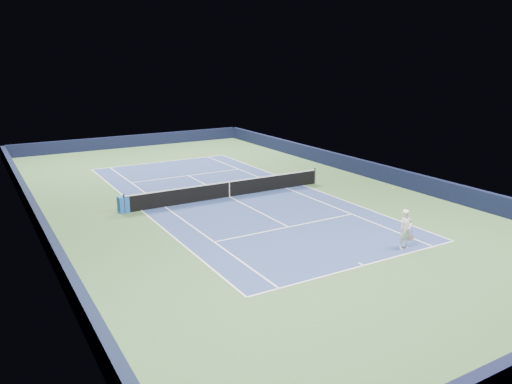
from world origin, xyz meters
TOP-DOWN VIEW (x-y plane):
  - ground at (0.00, 0.00)m, footprint 40.00×40.00m
  - wall_far at (0.00, 19.82)m, footprint 22.00×0.35m
  - wall_right at (10.82, 0.00)m, footprint 0.35×40.00m
  - wall_left at (-10.82, 0.00)m, footprint 0.35×40.00m
  - court_surface at (0.00, 0.00)m, footprint 10.97×23.77m
  - baseline_far at (0.00, 11.88)m, footprint 10.97×0.08m
  - baseline_near at (0.00, -11.88)m, footprint 10.97×0.08m
  - sideline_doubles_right at (5.49, 0.00)m, footprint 0.08×23.77m
  - sideline_doubles_left at (-5.49, 0.00)m, footprint 0.08×23.77m
  - sideline_singles_right at (4.12, 0.00)m, footprint 0.08×23.77m
  - sideline_singles_left at (-4.12, 0.00)m, footprint 0.08×23.77m
  - service_line_far at (0.00, 6.40)m, footprint 8.23×0.08m
  - service_line_near at (0.00, -6.40)m, footprint 8.23×0.08m
  - center_service_line at (0.00, 0.00)m, footprint 0.08×12.80m
  - center_mark_far at (0.00, 11.73)m, footprint 0.08×0.30m
  - center_mark_near at (0.00, -11.73)m, footprint 0.08×0.30m
  - tennis_net at (0.00, 0.00)m, footprint 12.90×0.10m
  - sponsor_cube at (-6.40, 0.20)m, footprint 0.60×0.53m
  - tennis_player at (2.83, -11.38)m, footprint 0.82×1.27m

SIDE VIEW (x-z plane):
  - ground at x=0.00m, z-range 0.00..0.00m
  - court_surface at x=0.00m, z-range 0.00..0.01m
  - baseline_far at x=0.00m, z-range 0.01..0.01m
  - baseline_near at x=0.00m, z-range 0.01..0.01m
  - sideline_doubles_right at x=5.49m, z-range 0.01..0.01m
  - sideline_doubles_left at x=-5.49m, z-range 0.01..0.01m
  - sideline_singles_right at x=4.12m, z-range 0.01..0.01m
  - sideline_singles_left at x=-4.12m, z-range 0.01..0.01m
  - service_line_far at x=0.00m, z-range 0.01..0.01m
  - service_line_near at x=0.00m, z-range 0.01..0.01m
  - center_service_line at x=0.00m, z-range 0.01..0.01m
  - center_mark_far at x=0.00m, z-range 0.01..0.01m
  - center_mark_near at x=0.00m, z-range 0.01..0.01m
  - sponsor_cube at x=-6.40m, z-range 0.00..0.89m
  - tennis_net at x=0.00m, z-range -0.03..1.04m
  - wall_far at x=0.00m, z-range 0.00..1.10m
  - wall_right at x=10.82m, z-range 0.00..1.10m
  - wall_left at x=-10.82m, z-range 0.00..1.10m
  - tennis_player at x=2.83m, z-range -0.39..2.18m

